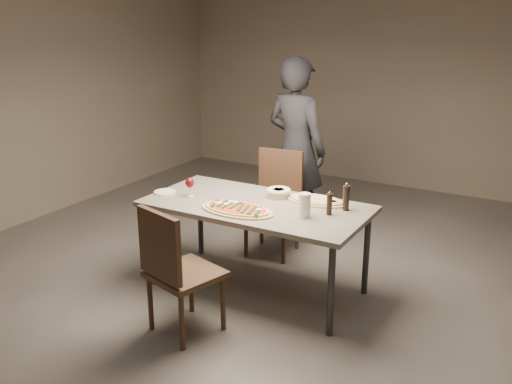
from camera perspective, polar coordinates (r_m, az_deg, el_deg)
The scene contains 14 objects.
room at distance 4.41m, azimuth 0.00°, elevation 6.82°, with size 7.00×7.00×7.00m.
dining_table at distance 4.60m, azimuth 0.00°, elevation -1.86°, with size 1.80×0.90×0.75m.
zucchini_pizza at distance 4.42m, azimuth -1.92°, elevation -1.70°, with size 0.61×0.34×0.05m.
ham_pizza at distance 4.64m, azimuth 6.03°, elevation -0.83°, with size 0.50×0.28×0.04m.
bread_basket at distance 4.74m, azimuth 2.29°, elevation 0.01°, with size 0.20×0.20×0.07m.
oil_dish at distance 4.49m, azimuth -1.00°, elevation -1.46°, with size 0.14×0.14×0.02m.
pepper_mill_left at distance 4.35m, azimuth 7.34°, elevation -1.17°, with size 0.05×0.05×0.19m.
pepper_mill_right at distance 4.46m, azimuth 9.01°, elevation -0.54°, with size 0.06×0.06×0.22m.
carafe at distance 4.28m, azimuth 4.89°, elevation -1.33°, with size 0.09×0.09×0.18m.
wine_glass at distance 4.76m, azimuth -6.64°, elevation 0.87°, with size 0.07×0.07×0.16m.
side_plate at distance 4.92m, azimuth -9.09°, elevation 0.00°, with size 0.19×0.19×0.01m.
chair_near at distance 4.03m, azimuth -8.14°, elevation -7.31°, with size 0.56×0.56×0.96m.
chair_far at distance 5.43m, azimuth 2.01°, elevation -0.41°, with size 0.51×0.51×0.98m.
diner at distance 5.73m, azimuth 4.04°, elevation 4.31°, with size 0.67×0.44×1.83m, color black.
Camera 1 is at (2.15, -3.76, 2.23)m, focal length 40.00 mm.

